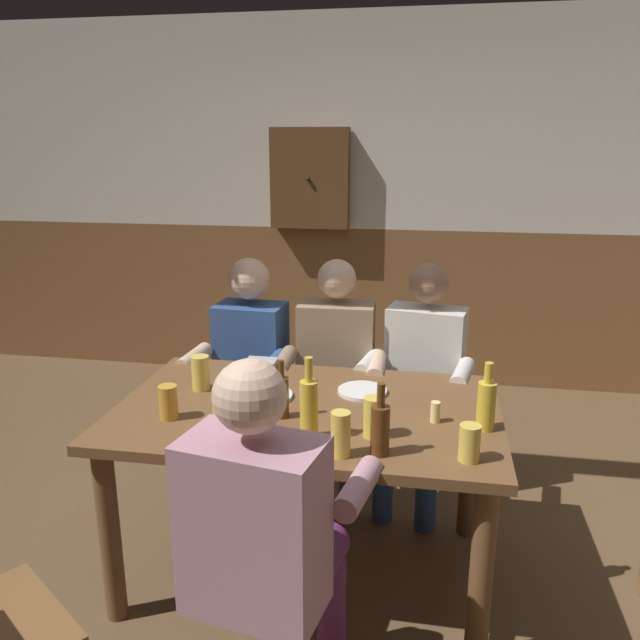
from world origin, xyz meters
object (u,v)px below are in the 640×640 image
object	(u,v)px
bottle_3	(380,428)
pint_glass_4	(341,434)
person_2	(421,376)
bottle_1	(309,407)
bottle_2	(486,403)
condiment_caddy	(261,365)
bottle_0	(282,396)
plate_0	(362,391)
person_0	(246,364)
table_candle	(435,412)
pint_glass_3	(221,414)
person_3	(265,528)
pint_glass_1	(201,373)
person_1	(335,368)
plate_1	(264,396)
pint_glass_0	(374,417)
dining_table	(307,432)
pint_glass_2	(470,443)
wall_dart_cabinet	(310,178)
pint_glass_5	(168,402)

from	to	relation	value
bottle_3	pint_glass_4	distance (m)	0.13
person_2	bottle_1	bearing A→B (deg)	79.36
bottle_2	condiment_caddy	bearing A→B (deg)	154.59
condiment_caddy	bottle_0	world-z (taller)	bottle_0
plate_0	person_0	bearing A→B (deg)	142.16
table_candle	pint_glass_3	distance (m)	0.79
person_3	bottle_3	world-z (taller)	person_3
bottle_2	pint_glass_3	distance (m)	0.96
condiment_caddy	bottle_1	xyz separation A→B (m)	(0.35, -0.64, 0.09)
pint_glass_1	pint_glass_4	bearing A→B (deg)	-35.81
bottle_0	pint_glass_3	distance (m)	0.24
person_1	person_2	size ratio (longest dim) A/B	1.00
bottle_0	pint_glass_1	bearing A→B (deg)	152.12
person_1	person_2	world-z (taller)	person_1
person_1	plate_1	size ratio (longest dim) A/B	5.17
bottle_0	pint_glass_0	world-z (taller)	bottle_0
dining_table	plate_0	size ratio (longest dim) A/B	7.30
person_3	pint_glass_3	world-z (taller)	person_3
pint_glass_2	wall_dart_cabinet	xyz separation A→B (m)	(-1.03, 2.60, 0.69)
pint_glass_4	pint_glass_5	xyz separation A→B (m)	(-0.68, 0.18, -0.01)
bottle_3	pint_glass_4	xyz separation A→B (m)	(-0.13, -0.03, -0.02)
person_2	wall_dart_cabinet	size ratio (longest dim) A/B	1.71
pint_glass_4	bottle_1	bearing A→B (deg)	139.62
bottle_3	pint_glass_5	xyz separation A→B (m)	(-0.81, 0.15, -0.03)
plate_1	dining_table	bearing A→B (deg)	-18.65
bottle_0	wall_dart_cabinet	bearing A→B (deg)	98.26
person_0	wall_dart_cabinet	world-z (taller)	wall_dart_cabinet
bottle_1	pint_glass_4	distance (m)	0.17
person_2	plate_1	bearing A→B (deg)	55.71
person_1	dining_table	bearing A→B (deg)	88.13
bottle_1	pint_glass_3	distance (m)	0.34
person_2	plate_0	bearing A→B (deg)	75.82
bottle_3	pint_glass_0	size ratio (longest dim) A/B	1.72
person_2	pint_glass_0	size ratio (longest dim) A/B	8.13
bottle_0	pint_glass_0	xyz separation A→B (m)	(0.36, -0.10, -0.01)
dining_table	pint_glass_2	bearing A→B (deg)	-28.87
dining_table	pint_glass_1	xyz separation A→B (m)	(-0.48, 0.10, 0.18)
bottle_1	table_candle	bearing A→B (deg)	25.99
table_candle	pint_glass_5	xyz separation A→B (m)	(-0.99, -0.14, 0.03)
plate_0	pint_glass_5	bearing A→B (deg)	-151.45
pint_glass_2	pint_glass_4	size ratio (longest dim) A/B	0.80
person_3	pint_glass_0	size ratio (longest dim) A/B	8.25
dining_table	pint_glass_3	xyz separation A→B (m)	(-0.27, -0.24, 0.17)
condiment_caddy	bottle_3	distance (m)	0.94
person_3	pint_glass_3	distance (m)	0.56
bottle_0	bottle_3	xyz separation A→B (m)	(0.39, -0.23, 0.01)
plate_1	bottle_0	world-z (taller)	bottle_0
plate_0	pint_glass_2	bearing A→B (deg)	-51.79
bottle_3	pint_glass_2	world-z (taller)	bottle_3
plate_1	pint_glass_1	xyz separation A→B (m)	(-0.28, 0.04, 0.07)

